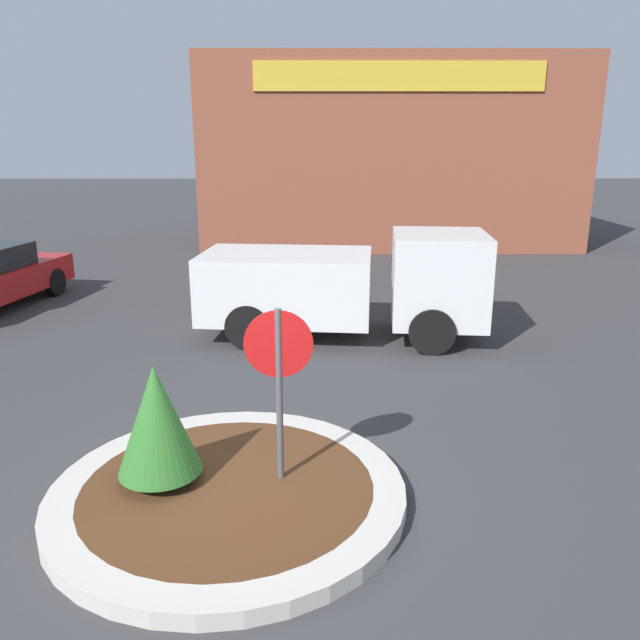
% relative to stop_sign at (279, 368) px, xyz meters
% --- Properties ---
extents(ground_plane, '(120.00, 120.00, 0.00)m').
position_rel_stop_sign_xyz_m(ground_plane, '(-0.55, -0.16, -1.42)').
color(ground_plane, '#38383A').
extents(traffic_island, '(3.74, 3.74, 0.18)m').
position_rel_stop_sign_xyz_m(traffic_island, '(-0.55, -0.16, -1.34)').
color(traffic_island, '#BCB7AD').
rests_on(traffic_island, ground_plane).
extents(stop_sign, '(0.71, 0.07, 2.06)m').
position_rel_stop_sign_xyz_m(stop_sign, '(0.00, 0.00, 0.00)').
color(stop_sign, '#4C4C51').
rests_on(stop_sign, ground_plane).
extents(island_shrub, '(0.88, 0.88, 1.30)m').
position_rel_stop_sign_xyz_m(island_shrub, '(-1.27, -0.06, -0.54)').
color(island_shrub, brown).
rests_on(island_shrub, traffic_island).
extents(utility_truck, '(5.51, 2.49, 2.04)m').
position_rel_stop_sign_xyz_m(utility_truck, '(0.98, 5.62, -0.37)').
color(utility_truck, silver).
rests_on(utility_truck, ground_plane).
extents(storefront_building, '(13.07, 6.07, 6.44)m').
position_rel_stop_sign_xyz_m(storefront_building, '(3.02, 17.79, 1.80)').
color(storefront_building, brown).
rests_on(storefront_building, ground_plane).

